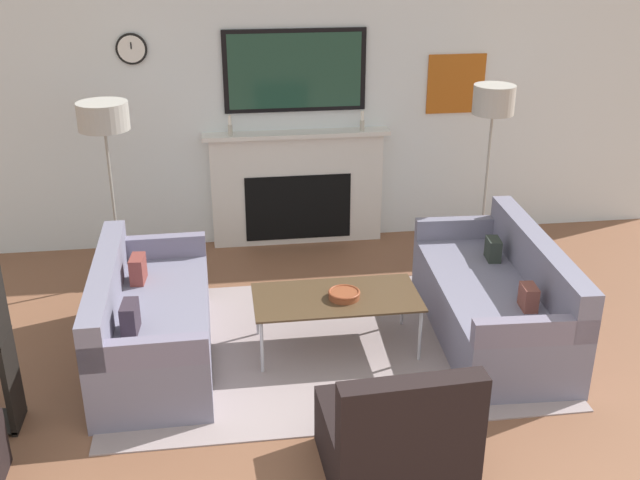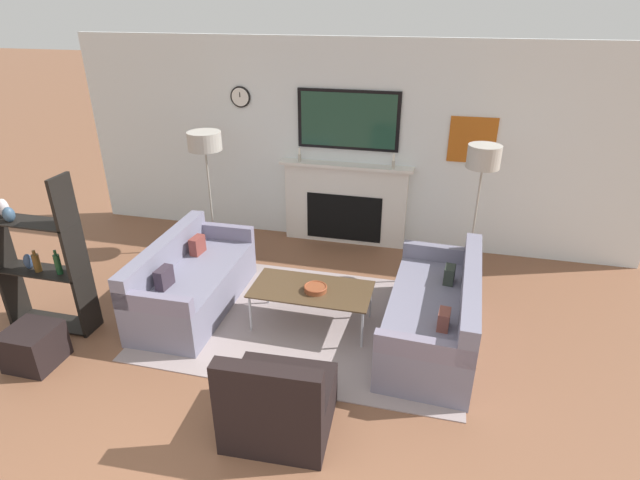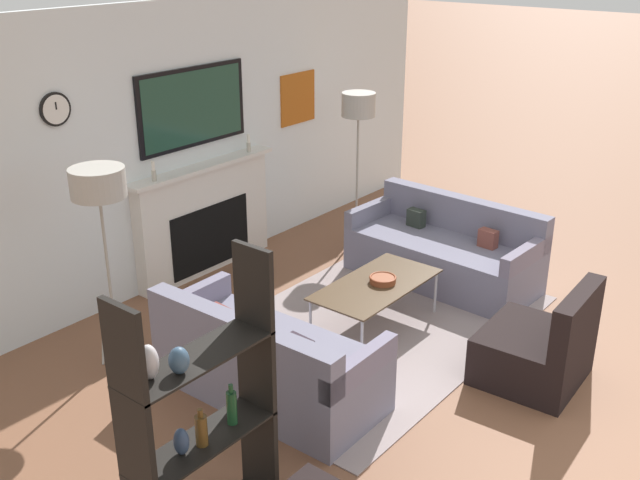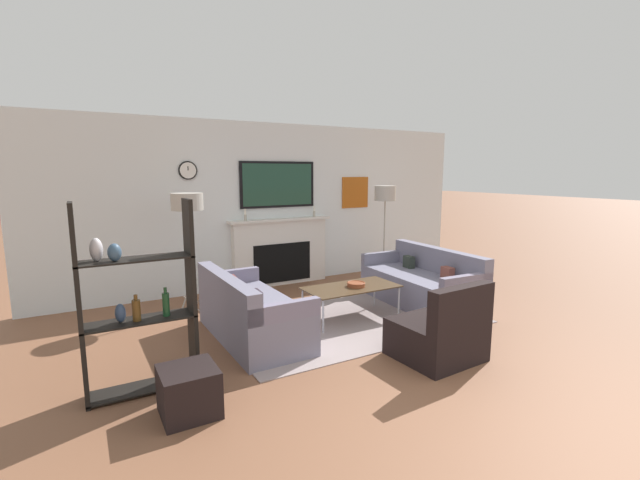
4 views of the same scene
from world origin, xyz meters
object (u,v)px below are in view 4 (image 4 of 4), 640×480
(decorative_bowl, at_px, (356,284))
(ottoman, at_px, (189,391))
(armchair, at_px, (440,334))
(floor_lamp_left, at_px, (187,203))
(couch_left, at_px, (250,314))
(shelf_unit, at_px, (137,302))
(couch_right, at_px, (422,285))
(coffee_table, at_px, (351,288))
(floor_lamp_right, at_px, (385,195))

(decorative_bowl, relative_size, ottoman, 0.55)
(armchair, distance_m, floor_lamp_left, 3.59)
(couch_left, xyz_separation_m, shelf_unit, (-1.26, -0.68, 0.52))
(ottoman, bearing_deg, decorative_bowl, 26.19)
(couch_left, xyz_separation_m, ottoman, (-0.98, -1.25, -0.10))
(decorative_bowl, xyz_separation_m, shelf_unit, (-2.68, -0.61, 0.34))
(couch_left, relative_size, ottoman, 4.01)
(couch_left, distance_m, floor_lamp_left, 1.84)
(couch_right, distance_m, floor_lamp_left, 3.49)
(floor_lamp_left, height_order, ottoman, floor_lamp_left)
(coffee_table, relative_size, shelf_unit, 0.73)
(ottoman, bearing_deg, couch_left, 51.89)
(coffee_table, xyz_separation_m, shelf_unit, (-2.63, -0.64, 0.40))
(coffee_table, xyz_separation_m, decorative_bowl, (0.05, -0.03, 0.06))
(decorative_bowl, bearing_deg, coffee_table, 147.73)
(floor_lamp_left, relative_size, floor_lamp_right, 0.97)
(coffee_table, height_order, decorative_bowl, decorative_bowl)
(couch_right, relative_size, floor_lamp_left, 1.16)
(decorative_bowl, bearing_deg, ottoman, -153.81)
(couch_left, bearing_deg, armchair, -45.06)
(armchair, relative_size, shelf_unit, 0.50)
(floor_lamp_left, height_order, floor_lamp_right, floor_lamp_right)
(couch_right, xyz_separation_m, coffee_table, (-1.26, -0.03, 0.12))
(coffee_table, bearing_deg, ottoman, -152.68)
(floor_lamp_left, relative_size, shelf_unit, 0.97)
(armchair, bearing_deg, decorative_bowl, 92.52)
(decorative_bowl, height_order, shelf_unit, shelf_unit)
(coffee_table, height_order, floor_lamp_right, floor_lamp_right)
(couch_left, bearing_deg, decorative_bowl, -2.71)
(coffee_table, xyz_separation_m, ottoman, (-2.35, -1.22, -0.22))
(couch_right, bearing_deg, shelf_unit, -170.13)
(floor_lamp_right, bearing_deg, armchair, -117.74)
(coffee_table, height_order, shelf_unit, shelf_unit)
(couch_left, xyz_separation_m, coffee_table, (1.37, -0.03, 0.12))
(armchair, height_order, coffee_table, armchair)
(floor_lamp_left, bearing_deg, ottoman, -103.56)
(ottoman, bearing_deg, armchair, -5.55)
(couch_right, relative_size, ottoman, 4.38)
(coffee_table, xyz_separation_m, floor_lamp_left, (-1.73, 1.38, 1.08))
(couch_left, xyz_separation_m, couch_right, (2.63, -0.00, -0.00))
(coffee_table, bearing_deg, floor_lamp_right, 40.67)
(armchair, height_order, shelf_unit, shelf_unit)
(floor_lamp_right, bearing_deg, shelf_unit, -154.48)
(couch_right, xyz_separation_m, ottoman, (-3.61, -1.25, -0.10))
(floor_lamp_left, bearing_deg, couch_left, -75.23)
(couch_right, height_order, coffee_table, couch_right)
(floor_lamp_right, distance_m, shelf_unit, 4.75)
(shelf_unit, height_order, ottoman, shelf_unit)
(couch_left, bearing_deg, couch_right, -0.03)
(couch_right, bearing_deg, floor_lamp_left, 155.71)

